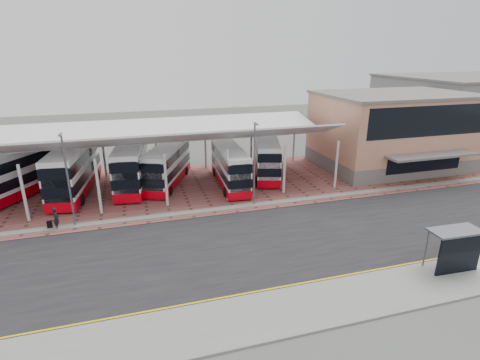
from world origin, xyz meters
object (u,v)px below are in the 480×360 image
at_px(bus_4, 230,166).
at_px(pedestrian, 56,218).
at_px(bus_3, 168,165).
at_px(bus_shelter, 460,246).
at_px(bus_5, 266,156).
at_px(bus_1, 74,170).
at_px(terminal, 393,130).
at_px(bus_0, 7,177).
at_px(bus_2, 132,164).

xyz_separation_m(bus_4, pedestrian, (-16.61, -6.38, -1.17)).
distance_m(bus_3, bus_shelter, 28.53).
distance_m(bus_3, bus_5, 11.58).
bearing_deg(bus_5, bus_4, -138.70).
xyz_separation_m(bus_4, bus_shelter, (10.26, -20.84, -0.28)).
bearing_deg(bus_4, bus_1, 174.87).
distance_m(terminal, bus_5, 16.83).
distance_m(bus_4, pedestrian, 17.83).
bearing_deg(bus_1, bus_4, -0.90).
height_order(bus_0, bus_shelter, bus_0).
bearing_deg(bus_0, bus_1, 37.46).
distance_m(terminal, bus_4, 21.91).
height_order(terminal, bus_2, terminal).
relative_size(bus_0, bus_3, 1.07).
height_order(bus_0, bus_1, bus_1).
height_order(terminal, bus_0, terminal).
xyz_separation_m(terminal, bus_4, (-21.72, -1.40, -2.48)).
height_order(terminal, bus_3, terminal).
xyz_separation_m(bus_3, pedestrian, (-10.12, -8.64, -1.20)).
height_order(terminal, bus_5, terminal).
height_order(pedestrian, bus_shelter, bus_shelter).
height_order(bus_3, bus_5, bus_5).
distance_m(bus_5, pedestrian, 23.42).
relative_size(bus_4, pedestrian, 5.53).
height_order(bus_2, pedestrian, bus_2).
bearing_deg(bus_shelter, bus_5, 105.10).
xyz_separation_m(bus_1, bus_5, (21.09, -0.01, -0.22)).
height_order(bus_0, bus_4, bus_0).
bearing_deg(bus_1, bus_2, 12.38).
xyz_separation_m(bus_0, bus_1, (6.02, 0.58, 0.07)).
relative_size(bus_0, bus_1, 0.92).
bearing_deg(bus_2, bus_0, -167.43).
relative_size(terminal, pedestrian, 9.73).
relative_size(bus_2, pedestrian, 6.32).
bearing_deg(bus_shelter, bus_2, 133.36).
height_order(terminal, bus_shelter, terminal).
bearing_deg(bus_0, bus_5, 33.16).
xyz_separation_m(bus_3, bus_4, (6.49, -2.25, -0.03)).
relative_size(bus_3, bus_shelter, 2.94).
xyz_separation_m(bus_5, pedestrian, (-21.69, -8.73, -1.29)).
distance_m(bus_0, bus_3, 15.54).
bearing_deg(bus_4, bus_5, 27.97).
bearing_deg(bus_shelter, bus_4, 118.74).
bearing_deg(terminal, bus_2, 177.40).
bearing_deg(bus_3, terminal, 20.98).
bearing_deg(bus_2, bus_shelter, -41.81).
distance_m(bus_3, bus_4, 6.87).
distance_m(terminal, pedestrian, 39.28).
xyz_separation_m(bus_1, bus_2, (5.79, 0.50, -0.06)).
xyz_separation_m(terminal, bus_1, (-37.72, 0.95, -2.14)).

